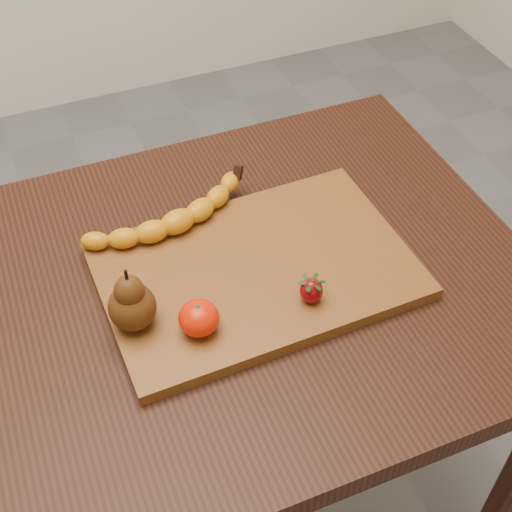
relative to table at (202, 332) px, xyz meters
name	(u,v)px	position (x,y,z in m)	size (l,w,h in m)	color
table	(202,332)	(0.00, 0.00, 0.00)	(1.00, 0.70, 0.76)	black
cutting_board	(256,270)	(0.09, 0.00, 0.11)	(0.45, 0.30, 0.02)	brown
banana	(178,222)	(0.01, 0.11, 0.14)	(0.24, 0.06, 0.04)	orange
pear	(131,298)	(-0.10, -0.04, 0.17)	(0.06, 0.06, 0.10)	#4E290C
mandarin	(199,318)	(-0.03, -0.08, 0.14)	(0.06, 0.06, 0.05)	red
strawberry	(311,290)	(0.14, -0.09, 0.14)	(0.03, 0.03, 0.04)	maroon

